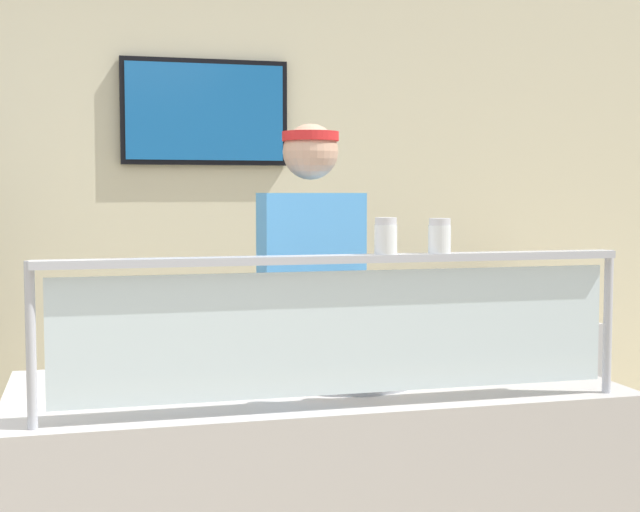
% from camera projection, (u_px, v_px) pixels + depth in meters
% --- Properties ---
extents(shop_rear_unit, '(6.11, 0.13, 2.70)m').
position_uv_depth(shop_rear_unit, '(208.00, 219.00, 4.77)').
color(shop_rear_unit, beige).
rests_on(shop_rear_unit, ground).
extents(sneeze_guard, '(1.54, 0.06, 0.40)m').
position_uv_depth(sneeze_guard, '(344.00, 310.00, 2.26)').
color(sneeze_guard, '#B2B5BC').
rests_on(sneeze_guard, serving_counter).
extents(pizza_tray, '(0.41, 0.41, 0.04)m').
position_uv_depth(pizza_tray, '(347.00, 376.00, 2.62)').
color(pizza_tray, '#9EA0A8').
rests_on(pizza_tray, serving_counter).
extents(pizza_server, '(0.09, 0.28, 0.01)m').
position_uv_depth(pizza_server, '(355.00, 369.00, 2.60)').
color(pizza_server, '#ADAFB7').
rests_on(pizza_server, pizza_tray).
extents(parmesan_shaker, '(0.06, 0.06, 0.09)m').
position_uv_depth(parmesan_shaker, '(386.00, 238.00, 2.28)').
color(parmesan_shaker, white).
rests_on(parmesan_shaker, sneeze_guard).
extents(pepper_flake_shaker, '(0.06, 0.06, 0.09)m').
position_uv_depth(pepper_flake_shaker, '(440.00, 238.00, 2.32)').
color(pepper_flake_shaker, white).
rests_on(pepper_flake_shaker, sneeze_guard).
extents(worker_figure, '(0.41, 0.50, 1.76)m').
position_uv_depth(worker_figure, '(312.00, 323.00, 3.41)').
color(worker_figure, '#23232D').
rests_on(worker_figure, ground).
extents(prep_shelf, '(0.70, 0.55, 0.83)m').
position_uv_depth(prep_shelf, '(515.00, 397.00, 4.76)').
color(prep_shelf, '#B7BABF').
rests_on(prep_shelf, ground).
extents(pizza_box_stack, '(0.46, 0.44, 0.18)m').
position_uv_depth(pizza_box_stack, '(516.00, 302.00, 4.72)').
color(pizza_box_stack, tan).
rests_on(pizza_box_stack, prep_shelf).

